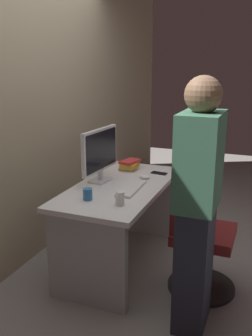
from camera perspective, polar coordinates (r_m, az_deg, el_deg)
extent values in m
plane|color=gray|center=(3.41, -0.81, -14.17)|extent=(9.00, 9.00, 0.00)
cube|color=tan|center=(3.36, -14.27, 11.89)|extent=(6.40, 0.10, 3.00)
cube|color=white|center=(3.12, -0.86, -2.92)|extent=(1.39, 0.70, 0.04)
cube|color=#B2B2B7|center=(2.74, -6.09, -14.11)|extent=(0.06, 0.62, 0.68)
cube|color=#B2B2B7|center=(3.80, 2.86, -5.19)|extent=(0.06, 0.62, 0.68)
cylinder|color=black|center=(3.12, 11.40, -17.29)|extent=(0.52, 0.52, 0.03)
cylinder|color=black|center=(3.01, 11.62, -13.94)|extent=(0.05, 0.05, 0.39)
cube|color=maroon|center=(2.90, 11.88, -9.91)|extent=(0.44, 0.44, 0.08)
cube|color=maroon|center=(2.83, 8.39, -4.66)|extent=(0.40, 0.06, 0.44)
cube|color=#262838|center=(2.54, 10.34, -14.64)|extent=(0.34, 0.20, 0.85)
cube|color=#38664C|center=(2.27, 11.23, 1.12)|extent=(0.40, 0.24, 0.58)
sphere|color=brown|center=(2.20, 11.78, 10.95)|extent=(0.22, 0.22, 0.22)
cube|color=silver|center=(3.20, -3.93, -1.89)|extent=(0.21, 0.15, 0.02)
cube|color=silver|center=(3.19, -3.95, -1.07)|extent=(0.04, 0.03, 0.08)
cube|color=silver|center=(3.13, -4.02, 2.78)|extent=(0.54, 0.07, 0.36)
cube|color=black|center=(3.13, -3.73, 2.76)|extent=(0.50, 0.04, 0.32)
cube|color=white|center=(2.99, 0.83, -3.10)|extent=(0.43, 0.14, 0.02)
ellipsoid|color=white|center=(3.26, 2.90, -1.38)|extent=(0.06, 0.10, 0.03)
cylinder|color=white|center=(2.66, -0.94, -4.67)|extent=(0.06, 0.06, 0.10)
cylinder|color=#3372B2|center=(2.77, -5.90, -4.01)|extent=(0.07, 0.07, 0.09)
cube|color=beige|center=(3.56, 0.35, 0.03)|extent=(0.17, 0.16, 0.02)
cube|color=gold|center=(3.53, 0.59, 0.47)|extent=(0.20, 0.16, 0.04)
cube|color=red|center=(3.53, 0.61, 1.00)|extent=(0.23, 0.17, 0.03)
cube|color=black|center=(3.43, 5.09, -0.78)|extent=(0.09, 0.15, 0.01)
cube|color=brown|center=(4.03, 11.38, -7.46)|extent=(0.34, 0.14, 0.26)
torus|color=brown|center=(3.97, 11.51, -5.34)|extent=(0.18, 0.02, 0.18)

